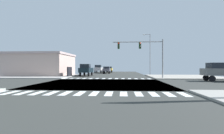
# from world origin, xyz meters

# --- Properties ---
(ground) EXTENTS (90.00, 90.00, 0.05)m
(ground) POSITION_xyz_m (0.00, 0.00, -0.03)
(ground) COLOR #323532
(sidewalk_corner_ne) EXTENTS (12.00, 12.00, 0.14)m
(sidewalk_corner_ne) POSITION_xyz_m (13.00, 12.00, 0.07)
(sidewalk_corner_ne) COLOR #A09B91
(sidewalk_corner_ne) RESTS_ON ground
(sidewalk_corner_nw) EXTENTS (12.00, 12.00, 0.14)m
(sidewalk_corner_nw) POSITION_xyz_m (-13.00, 12.00, 0.07)
(sidewalk_corner_nw) COLOR #9B9895
(sidewalk_corner_nw) RESTS_ON ground
(crosswalk_near) EXTENTS (13.50, 2.00, 0.01)m
(crosswalk_near) POSITION_xyz_m (-0.25, -7.30, 0.00)
(crosswalk_near) COLOR silver
(crosswalk_near) RESTS_ON ground
(crosswalk_far) EXTENTS (13.50, 2.00, 0.01)m
(crosswalk_far) POSITION_xyz_m (-0.25, 7.30, 0.00)
(crosswalk_far) COLOR silver
(crosswalk_far) RESTS_ON ground
(traffic_signal_mast) EXTENTS (7.77, 0.55, 6.07)m
(traffic_signal_mast) POSITION_xyz_m (5.22, 7.58, 4.52)
(traffic_signal_mast) COLOR gray
(traffic_signal_mast) RESTS_ON ground
(street_lamp) EXTENTS (1.78, 0.32, 9.22)m
(street_lamp) POSITION_xyz_m (8.16, 19.92, 5.42)
(street_lamp) COLOR gray
(street_lamp) RESTS_ON ground
(bank_building) EXTENTS (16.25, 10.26, 4.56)m
(bank_building) POSITION_xyz_m (-16.10, 15.26, 2.29)
(bank_building) COLOR #BFA297
(bank_building) RESTS_ON ground
(sedan_queued_3) EXTENTS (1.80, 4.30, 1.88)m
(sedan_queued_3) POSITION_xyz_m (-2.00, 35.14, 1.12)
(sedan_queued_3) COLOR black
(sedan_queued_3) RESTS_ON ground
(sedan_leading_4) EXTENTS (1.80, 4.30, 1.88)m
(sedan_leading_4) POSITION_xyz_m (-2.00, 26.06, 1.12)
(sedan_leading_4) COLOR black
(sedan_leading_4) RESTS_ON ground
(pickup_trailing_1) EXTENTS (2.00, 5.10, 2.35)m
(pickup_trailing_1) POSITION_xyz_m (-5.00, 31.73, 1.29)
(pickup_trailing_1) COLOR black
(pickup_trailing_1) RESTS_ON ground
(pickup_middle_2) EXTENTS (2.00, 5.10, 2.35)m
(pickup_middle_2) POSITION_xyz_m (-5.00, 14.38, 1.29)
(pickup_middle_2) COLOR black
(pickup_middle_2) RESTS_ON ground
(suv_inner_1) EXTENTS (4.60, 1.96, 2.34)m
(suv_inner_1) POSITION_xyz_m (14.72, 3.50, 1.39)
(suv_inner_1) COLOR black
(suv_inner_1) RESTS_ON ground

